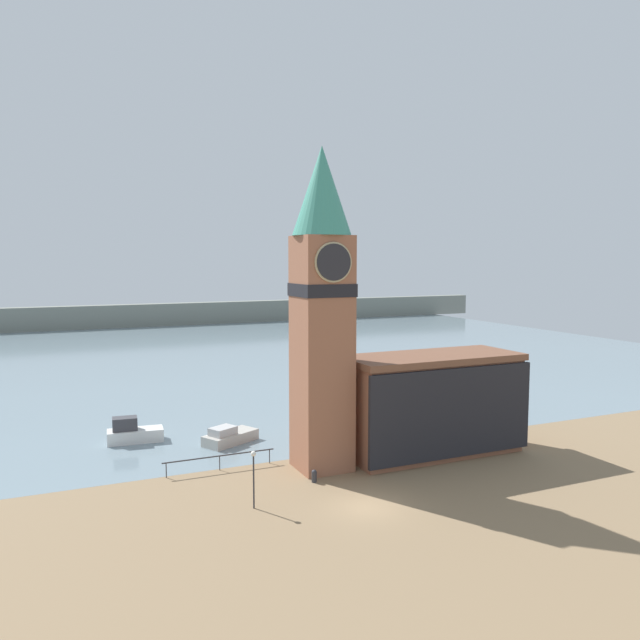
% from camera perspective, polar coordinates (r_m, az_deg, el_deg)
% --- Properties ---
extents(ground_plane, '(160.00, 160.00, 0.00)m').
position_cam_1_polar(ground_plane, '(39.58, 4.30, -16.70)').
color(ground_plane, '#846B4C').
extents(water, '(160.00, 120.00, 0.00)m').
position_cam_1_polar(water, '(105.13, -14.28, -2.78)').
color(water, gray).
rests_on(water, ground_plane).
extents(far_shoreline, '(180.00, 3.00, 5.00)m').
position_cam_1_polar(far_shoreline, '(144.18, -17.04, 0.38)').
color(far_shoreline, gray).
rests_on(far_shoreline, water).
extents(pier_railing, '(8.12, 0.08, 1.09)m').
position_cam_1_polar(pier_railing, '(45.96, -9.17, -12.31)').
color(pier_railing, '#333338').
rests_on(pier_railing, ground_plane).
extents(clock_tower, '(4.16, 4.16, 22.78)m').
position_cam_1_polar(clock_tower, '(43.78, 0.19, 1.81)').
color(clock_tower, '#935B42').
rests_on(clock_tower, ground_plane).
extents(pier_building, '(13.99, 5.78, 7.72)m').
position_cam_1_polar(pier_building, '(49.22, 10.25, -7.56)').
color(pier_building, '#935B42').
rests_on(pier_building, ground_plane).
extents(boat_near, '(5.01, 3.92, 1.50)m').
position_cam_1_polar(boat_near, '(52.26, -8.31, -10.50)').
color(boat_near, '#B7B2A8').
rests_on(boat_near, water).
extents(boat_far, '(4.59, 2.23, 2.11)m').
position_cam_1_polar(boat_far, '(54.29, -16.74, -9.84)').
color(boat_far, silver).
rests_on(boat_far, water).
extents(mooring_bollard_near, '(0.37, 0.37, 0.87)m').
position_cam_1_polar(mooring_bollard_near, '(43.29, -0.54, -14.02)').
color(mooring_bollard_near, '#2D2D33').
rests_on(mooring_bollard_near, ground_plane).
extents(lamp_post, '(0.32, 0.32, 3.55)m').
position_cam_1_polar(lamp_post, '(38.64, -6.10, -13.29)').
color(lamp_post, '#2D2D33').
rests_on(lamp_post, ground_plane).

